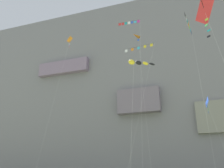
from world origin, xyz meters
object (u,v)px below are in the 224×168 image
object	(u,v)px
kite_windsock_low_right	(138,63)
kite_diamond_front_field	(208,103)
kite_banner_mid_left	(130,28)
kite_delta_mid_center	(141,41)
kite_banner_near_cliff	(189,28)
kite_diamond_high_right	(68,48)
kite_banner_low_left	(139,52)
kite_diamond_far_right	(205,12)

from	to	relation	value
kite_windsock_low_right	kite_diamond_front_field	world-z (taller)	kite_windsock_low_right
kite_banner_mid_left	kite_delta_mid_center	world-z (taller)	kite_delta_mid_center
kite_banner_near_cliff	kite_diamond_front_field	distance (m)	13.25
kite_banner_mid_left	kite_delta_mid_center	xyz separation A→B (m)	(0.34, 8.21, 1.84)
kite_diamond_high_right	kite_diamond_front_field	size ratio (longest dim) A/B	2.00
kite_banner_near_cliff	kite_diamond_high_right	world-z (taller)	kite_diamond_high_right
kite_banner_low_left	kite_diamond_front_field	bearing A→B (deg)	9.41
kite_delta_mid_center	kite_diamond_high_right	distance (m)	16.06
kite_banner_near_cliff	kite_banner_low_left	world-z (taller)	kite_banner_near_cliff
kite_windsock_low_right	kite_delta_mid_center	bearing A→B (deg)	99.52
kite_delta_mid_center	kite_diamond_front_field	distance (m)	20.30
kite_banner_near_cliff	kite_diamond_far_right	size ratio (longest dim) A/B	1.57
kite_diamond_high_right	kite_windsock_low_right	world-z (taller)	kite_diamond_high_right
kite_delta_mid_center	kite_diamond_front_field	world-z (taller)	kite_delta_mid_center
kite_banner_mid_left	kite_windsock_low_right	bearing A→B (deg)	-71.09
kite_banner_low_left	kite_diamond_front_field	size ratio (longest dim) A/B	1.68
kite_banner_near_cliff	kite_diamond_front_field	world-z (taller)	kite_banner_near_cliff
kite_delta_mid_center	kite_windsock_low_right	distance (m)	23.26
kite_banner_near_cliff	kite_windsock_low_right	bearing A→B (deg)	-128.63
kite_diamond_far_right	kite_banner_mid_left	size ratio (longest dim) A/B	0.57
kite_windsock_low_right	kite_banner_mid_left	bearing A→B (deg)	108.91
kite_banner_near_cliff	kite_banner_low_left	size ratio (longest dim) A/B	1.01
kite_banner_low_left	kite_banner_mid_left	bearing A→B (deg)	-102.35
kite_diamond_far_right	kite_banner_low_left	size ratio (longest dim) A/B	0.64
kite_banner_low_left	kite_windsock_low_right	distance (m)	16.23
kite_delta_mid_center	kite_diamond_high_right	xyz separation A→B (m)	(-15.06, -5.27, -1.85)
kite_diamond_far_right	kite_diamond_high_right	distance (m)	36.86
kite_banner_near_cliff	kite_diamond_front_field	bearing A→B (deg)	76.39
kite_diamond_far_right	kite_windsock_low_right	distance (m)	12.49
kite_diamond_front_field	kite_banner_mid_left	bearing A→B (deg)	-156.14
kite_banner_low_left	kite_windsock_low_right	world-z (taller)	kite_banner_low_left
kite_banner_near_cliff	kite_diamond_front_field	size ratio (longest dim) A/B	1.70
kite_banner_mid_left	kite_diamond_far_right	bearing A→B (deg)	-59.27
kite_banner_low_left	kite_windsock_low_right	xyz separation A→B (m)	(2.61, -13.27, -8.98)
kite_banner_mid_left	kite_diamond_front_field	bearing A→B (deg)	23.86
kite_banner_low_left	kite_diamond_high_right	bearing A→B (deg)	-178.15
kite_banner_near_cliff	kite_banner_low_left	xyz separation A→B (m)	(-9.75, 4.34, -0.65)
kite_diamond_front_field	kite_banner_near_cliff	bearing A→B (deg)	-103.61
kite_banner_near_cliff	kite_banner_low_left	bearing A→B (deg)	156.00
kite_delta_mid_center	kite_diamond_front_field	size ratio (longest dim) A/B	1.97
kite_banner_mid_left	kite_diamond_high_right	world-z (taller)	kite_diamond_high_right
kite_delta_mid_center	kite_windsock_low_right	xyz separation A→B (m)	(3.02, -18.04, -14.38)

